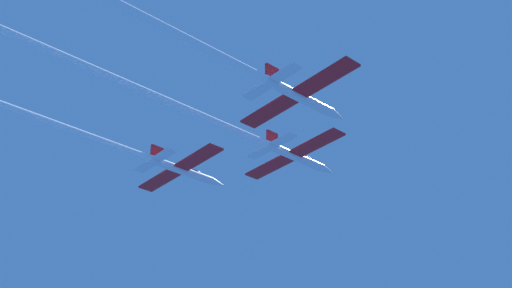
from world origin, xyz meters
TOP-DOWN VIEW (x-y plane):
  - jet_lead at (0.70, -17.97)m, footprint 19.24×60.66m
  - jet_left_wing at (-13.02, -30.18)m, footprint 19.24×62.71m
  - jet_right_wing at (13.46, -32.05)m, footprint 19.24×66.09m

SIDE VIEW (x-z plane):
  - jet_left_wing at x=-13.02m, z-range -1.77..1.42m
  - jet_right_wing at x=13.46m, z-range -1.47..1.72m
  - jet_lead at x=0.70m, z-range -0.92..2.27m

